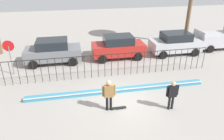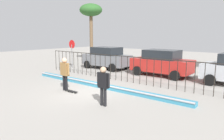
{
  "view_description": "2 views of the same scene",
  "coord_description": "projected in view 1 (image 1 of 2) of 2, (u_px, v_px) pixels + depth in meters",
  "views": [
    {
      "loc": [
        -2.52,
        -9.81,
        6.89
      ],
      "look_at": [
        -0.09,
        2.63,
        0.78
      ],
      "focal_mm": 34.16,
      "sensor_mm": 36.0,
      "label": 1
    },
    {
      "loc": [
        8.2,
        -7.62,
        3.0
      ],
      "look_at": [
        -0.19,
        2.54,
        0.79
      ],
      "focal_mm": 34.33,
      "sensor_mm": 36.0,
      "label": 2
    }
  ],
  "objects": [
    {
      "name": "parked_car_silver",
      "position": [
        175.0,
        43.0,
        18.5
      ],
      "size": [
        4.3,
        2.12,
        1.9
      ],
      "rotation": [
        0.0,
        0.0,
        0.01
      ],
      "color": "#B7BABF",
      "rests_on": "ground"
    },
    {
      "name": "skateboarder",
      "position": [
        109.0,
        93.0,
        10.98
      ],
      "size": [
        0.72,
        0.27,
        1.77
      ],
      "rotation": [
        0.0,
        0.0,
        0.55
      ],
      "color": "black",
      "rests_on": "ground"
    },
    {
      "name": "pickup_truck",
      "position": [
        223.0,
        37.0,
        19.82
      ],
      "size": [
        4.7,
        2.12,
        2.24
      ],
      "rotation": [
        0.0,
        0.0,
        0.01
      ],
      "color": "#B7B7BC",
      "rests_on": "ground"
    },
    {
      "name": "skateboard",
      "position": [
        119.0,
        108.0,
        11.48
      ],
      "size": [
        0.8,
        0.2,
        0.07
      ],
      "rotation": [
        0.0,
        0.0,
        0.36
      ],
      "color": "black",
      "rests_on": "ground"
    },
    {
      "name": "perimeter_fence",
      "position": [
        112.0,
        63.0,
        14.55
      ],
      "size": [
        14.04,
        0.04,
        1.65
      ],
      "color": "black",
      "rests_on": "ground"
    },
    {
      "name": "parked_car_gray",
      "position": [
        53.0,
        51.0,
        16.7
      ],
      "size": [
        4.3,
        2.12,
        1.9
      ],
      "rotation": [
        0.0,
        0.0,
        -0.06
      ],
      "color": "slate",
      "rests_on": "ground"
    },
    {
      "name": "parked_car_red",
      "position": [
        118.0,
        47.0,
        17.64
      ],
      "size": [
        4.3,
        2.12,
        1.9
      ],
      "rotation": [
        0.0,
        0.0,
        0.06
      ],
      "color": "#B2231E",
      "rests_on": "ground"
    },
    {
      "name": "camera_operator",
      "position": [
        172.0,
        93.0,
        11.07
      ],
      "size": [
        0.68,
        0.25,
        1.68
      ],
      "rotation": [
        0.0,
        0.0,
        2.45
      ],
      "color": "black",
      "rests_on": "ground"
    },
    {
      "name": "ground_plane",
      "position": [
        122.0,
        102.0,
        12.1
      ],
      "size": [
        60.0,
        60.0,
        0.0
      ],
      "primitive_type": "plane",
      "color": "#9E9991"
    },
    {
      "name": "stop_sign",
      "position": [
        10.0,
        53.0,
        14.55
      ],
      "size": [
        0.76,
        0.07,
        2.5
      ],
      "color": "slate",
      "rests_on": "ground"
    },
    {
      "name": "bowl_coping_ledge",
      "position": [
        118.0,
        90.0,
        13.04
      ],
      "size": [
        11.0,
        0.4,
        0.27
      ],
      "color": "teal",
      "rests_on": "ground"
    }
  ]
}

